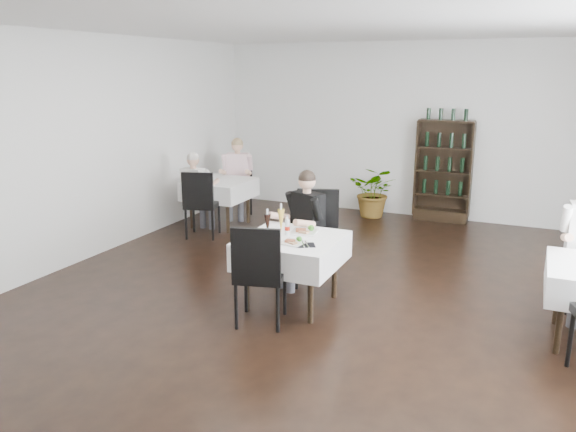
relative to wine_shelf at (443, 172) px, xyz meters
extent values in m
plane|color=black|center=(-0.60, -4.31, -0.85)|extent=(9.00, 9.00, 0.00)
plane|color=white|center=(-0.60, -4.31, 2.15)|extent=(9.00, 9.00, 0.00)
plane|color=white|center=(-0.60, 0.19, 0.65)|extent=(7.00, 0.00, 7.00)
plane|color=white|center=(-4.10, -4.31, 0.65)|extent=(0.00, 9.00, 9.00)
cube|color=black|center=(0.00, 0.01, -0.75)|extent=(0.90, 0.28, 0.20)
cylinder|color=black|center=(-1.27, -4.68, -0.49)|extent=(0.06, 0.06, 0.71)
cylinder|color=black|center=(-1.27, -3.95, -0.49)|extent=(0.06, 0.06, 0.71)
cylinder|color=black|center=(-0.53, -4.68, -0.49)|extent=(0.06, 0.06, 0.71)
cylinder|color=black|center=(-0.53, -3.95, -0.49)|extent=(0.06, 0.06, 0.71)
cube|color=black|center=(-0.90, -4.31, -0.12)|extent=(0.85, 0.85, 0.04)
cube|color=white|center=(-0.90, -4.31, -0.23)|extent=(1.03, 1.03, 0.30)
cylinder|color=black|center=(-3.64, -2.15, -0.49)|extent=(0.06, 0.06, 0.71)
cylinder|color=black|center=(-3.64, -1.47, -0.49)|extent=(0.06, 0.06, 0.71)
cylinder|color=black|center=(-2.96, -2.15, -0.49)|extent=(0.06, 0.06, 0.71)
cylinder|color=black|center=(-2.96, -1.47, -0.49)|extent=(0.06, 0.06, 0.71)
cube|color=black|center=(-3.30, -1.81, -0.12)|extent=(0.80, 0.80, 0.04)
cube|color=white|center=(-3.30, -1.81, -0.23)|extent=(0.98, 0.98, 0.30)
cylinder|color=black|center=(1.76, -4.35, -0.49)|extent=(0.06, 0.06, 0.71)
cylinder|color=black|center=(1.76, -3.67, -0.49)|extent=(0.06, 0.06, 0.71)
imported|color=#2B5D1F|center=(-1.11, -0.22, -0.39)|extent=(0.83, 0.72, 0.90)
cylinder|color=black|center=(-1.03, -3.89, -0.59)|extent=(0.04, 0.04, 0.51)
cylinder|color=black|center=(-1.17, -3.47, -0.59)|extent=(0.04, 0.04, 0.51)
cylinder|color=black|center=(-0.61, -3.75, -0.59)|extent=(0.04, 0.04, 0.51)
cylinder|color=black|center=(-0.75, -3.33, -0.59)|extent=(0.04, 0.04, 0.51)
cube|color=black|center=(-0.89, -3.61, -0.30)|extent=(0.64, 0.64, 0.08)
cube|color=black|center=(-0.96, -3.39, 0.00)|extent=(0.50, 0.21, 0.55)
cylinder|color=black|center=(-0.86, -4.60, -0.61)|extent=(0.04, 0.04, 0.48)
cylinder|color=black|center=(-0.75, -5.01, -0.61)|extent=(0.04, 0.04, 0.48)
cylinder|color=black|center=(-1.26, -4.71, -0.61)|extent=(0.04, 0.04, 0.48)
cylinder|color=black|center=(-1.15, -5.11, -0.61)|extent=(0.04, 0.04, 0.48)
cube|color=black|center=(-1.01, -4.86, -0.33)|extent=(0.59, 0.59, 0.07)
cube|color=black|center=(-0.95, -5.07, -0.05)|extent=(0.48, 0.18, 0.52)
cylinder|color=black|center=(-3.38, -1.47, -0.63)|extent=(0.03, 0.03, 0.43)
cylinder|color=black|center=(-3.52, -1.11, -0.63)|extent=(0.03, 0.03, 0.43)
cylinder|color=black|center=(-3.03, -1.33, -0.63)|extent=(0.03, 0.03, 0.43)
cylinder|color=black|center=(-3.17, -0.97, -0.63)|extent=(0.03, 0.03, 0.43)
cube|color=black|center=(-3.27, -1.22, -0.38)|extent=(0.56, 0.56, 0.07)
cube|color=black|center=(-3.35, -1.04, -0.13)|extent=(0.42, 0.20, 0.47)
cylinder|color=black|center=(-3.08, -2.21, -0.61)|extent=(0.04, 0.04, 0.48)
cylinder|color=black|center=(-2.96, -2.61, -0.61)|extent=(0.04, 0.04, 0.48)
cylinder|color=black|center=(-3.48, -2.33, -0.61)|extent=(0.04, 0.04, 0.48)
cylinder|color=black|center=(-3.36, -2.73, -0.61)|extent=(0.04, 0.04, 0.48)
cube|color=black|center=(-3.22, -2.47, -0.34)|extent=(0.60, 0.60, 0.07)
cube|color=black|center=(-3.16, -2.68, -0.06)|extent=(0.47, 0.19, 0.52)
cylinder|color=black|center=(1.86, -3.39, -0.61)|extent=(0.04, 0.04, 0.48)
cylinder|color=black|center=(1.85, -4.58, -0.59)|extent=(0.04, 0.04, 0.52)
cube|color=#42434A|center=(-1.15, -3.77, -0.31)|extent=(0.29, 0.42, 0.14)
cylinder|color=#42434A|center=(-1.23, -3.92, -0.61)|extent=(0.11, 0.11, 0.47)
cube|color=#42434A|center=(-0.98, -3.85, -0.31)|extent=(0.29, 0.42, 0.14)
cylinder|color=#42434A|center=(-1.05, -4.01, -0.61)|extent=(0.11, 0.11, 0.47)
cube|color=black|center=(-0.99, -3.64, 0.01)|extent=(0.44, 0.35, 0.53)
cylinder|color=tan|center=(-1.30, -3.78, -0.01)|extent=(0.20, 0.30, 0.15)
cylinder|color=tan|center=(-0.90, -3.97, -0.01)|extent=(0.20, 0.30, 0.15)
sphere|color=tan|center=(-1.00, -3.66, 0.42)|extent=(0.20, 0.20, 0.20)
sphere|color=black|center=(-1.00, -3.66, 0.45)|extent=(0.20, 0.20, 0.20)
cube|color=#42434A|center=(-3.35, -1.34, -0.31)|extent=(0.26, 0.43, 0.13)
cylinder|color=#42434A|center=(-3.30, -1.51, -0.61)|extent=(0.11, 0.11, 0.47)
cube|color=#42434A|center=(-3.17, -1.28, -0.31)|extent=(0.26, 0.43, 0.13)
cylinder|color=#42434A|center=(-3.12, -1.44, -0.61)|extent=(0.11, 0.11, 0.47)
cube|color=beige|center=(-3.32, -1.14, 0.01)|extent=(0.43, 0.32, 0.53)
cylinder|color=tan|center=(-3.45, -1.46, -0.01)|extent=(0.17, 0.31, 0.15)
cylinder|color=tan|center=(-3.03, -1.31, -0.01)|extent=(0.17, 0.31, 0.15)
sphere|color=tan|center=(-3.32, -1.16, 0.41)|extent=(0.20, 0.20, 0.20)
sphere|color=olive|center=(-3.32, -1.16, 0.44)|extent=(0.20, 0.20, 0.20)
cube|color=#42434A|center=(-3.32, -2.24, -0.34)|extent=(0.15, 0.38, 0.13)
cylinder|color=#42434A|center=(-3.31, -2.08, -0.63)|extent=(0.10, 0.10, 0.44)
cube|color=#42434A|center=(-3.50, -2.23, -0.34)|extent=(0.15, 0.38, 0.13)
cylinder|color=#42434A|center=(-3.49, -2.07, -0.63)|extent=(0.10, 0.10, 0.44)
cube|color=silver|center=(-3.42, -2.40, -0.05)|extent=(0.37, 0.22, 0.49)
cylinder|color=tan|center=(-3.20, -2.17, -0.07)|extent=(0.09, 0.28, 0.14)
cylinder|color=tan|center=(-3.61, -2.15, -0.07)|extent=(0.09, 0.28, 0.14)
sphere|color=tan|center=(-3.42, -2.38, 0.33)|extent=(0.19, 0.19, 0.19)
sphere|color=beige|center=(-3.42, -2.38, 0.35)|extent=(0.19, 0.19, 0.19)
cylinder|color=#42434A|center=(1.92, -3.69, -0.59)|extent=(0.11, 0.11, 0.51)
cylinder|color=tan|center=(1.78, -3.60, 0.05)|extent=(0.11, 0.33, 0.16)
cube|color=white|center=(-0.85, -4.10, -0.07)|extent=(0.31, 0.31, 0.02)
cube|color=#602D1B|center=(-0.88, -4.12, -0.04)|extent=(0.13, 0.12, 0.03)
sphere|color=#357C21|center=(-0.78, -4.05, -0.02)|extent=(0.07, 0.07, 0.07)
cube|color=brown|center=(-0.82, -4.16, -0.05)|extent=(0.11, 0.09, 0.02)
cube|color=white|center=(-0.80, -4.51, -0.07)|extent=(0.26, 0.26, 0.02)
cube|color=#602D1B|center=(-0.83, -4.53, -0.05)|extent=(0.10, 0.08, 0.02)
sphere|color=#357C21|center=(-0.75, -4.47, -0.03)|extent=(0.06, 0.06, 0.06)
cube|color=brown|center=(-0.78, -4.57, -0.05)|extent=(0.10, 0.09, 0.02)
cone|color=black|center=(-1.17, -4.36, 0.04)|extent=(0.07, 0.07, 0.24)
cylinder|color=silver|center=(-1.17, -4.36, 0.19)|extent=(0.02, 0.02, 0.06)
cone|color=gold|center=(-1.08, -4.20, 0.06)|extent=(0.08, 0.08, 0.27)
cylinder|color=silver|center=(-1.08, -4.20, 0.22)|extent=(0.02, 0.02, 0.07)
cylinder|color=silver|center=(-0.99, -4.25, 0.01)|extent=(0.05, 0.05, 0.18)
cylinder|color=#A41809|center=(-0.99, -4.25, 0.00)|extent=(0.06, 0.06, 0.04)
cylinder|color=silver|center=(-0.99, -4.25, 0.12)|extent=(0.02, 0.02, 0.04)
cube|color=black|center=(-0.66, -4.53, -0.07)|extent=(0.25, 0.23, 0.01)
cylinder|color=silver|center=(-0.68, -4.53, -0.06)|extent=(0.12, 0.20, 0.01)
cylinder|color=silver|center=(-0.64, -4.53, -0.06)|extent=(0.13, 0.19, 0.01)
camera|label=1|loc=(1.42, -9.61, 1.66)|focal=35.00mm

